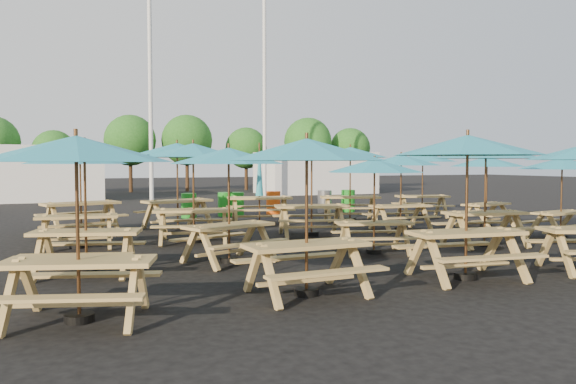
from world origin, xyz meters
name	(u,v)px	position (x,y,z in m)	size (l,w,h in m)	color
ground	(309,236)	(0.00, 0.00, 0.00)	(120.00, 120.00, 0.00)	black
picnic_unit_0	(76,157)	(-5.89, -6.20, 2.01)	(2.92, 2.92, 2.29)	tan
picnic_unit_1	(84,158)	(-5.68, -3.19, 2.03)	(2.91, 2.91, 2.32)	tan
picnic_unit_2	(76,161)	(-5.74, 0.12, 1.97)	(2.43, 2.43, 2.25)	tan
picnic_unit_3	(80,152)	(-5.56, 2.97, 2.25)	(3.25, 3.25, 2.56)	tan
picnic_unit_4	(307,157)	(-2.76, -6.00, 2.03)	(2.47, 2.47, 2.32)	tan
picnic_unit_5	(229,161)	(-3.06, -2.97, 1.98)	(2.94, 2.94, 2.25)	tan
picnic_unit_6	(193,155)	(-3.08, 0.01, 2.13)	(3.02, 3.02, 2.43)	tan
picnic_unit_7	(177,153)	(-2.88, 3.03, 2.23)	(3.27, 3.27, 2.54)	tan
picnic_unit_8	(467,152)	(0.17, -5.95, 2.13)	(2.72, 2.72, 2.42)	tan
picnic_unit_9	(374,170)	(0.12, -3.08, 1.79)	(2.55, 2.55, 2.04)	tan
picnic_unit_10	(312,155)	(0.10, 0.09, 2.14)	(3.02, 3.02, 2.45)	tan
picnic_unit_11	(259,191)	(-0.22, 3.35, 1.06)	(2.35, 2.16, 2.57)	tan
picnic_unit_13	(486,156)	(3.09, -3.09, 2.10)	(2.77, 2.77, 2.40)	tan
picnic_unit_14	(401,163)	(2.97, 0.21, 1.92)	(2.34, 2.34, 2.19)	tan
picnic_unit_15	(350,156)	(2.87, 3.06, 2.18)	(3.24, 3.24, 2.48)	tan
picnic_unit_17	(562,167)	(5.72, -2.88, 1.83)	(2.45, 2.45, 2.09)	tan
picnic_unit_18	(487,165)	(5.85, -0.04, 1.88)	(2.70, 2.70, 2.15)	tan
picnic_unit_19	(423,160)	(5.87, 3.22, 2.04)	(2.97, 2.97, 2.33)	tan
waste_bin_0	(189,206)	(-1.89, 6.14, 0.43)	(0.54, 0.54, 0.87)	#17801A
waste_bin_1	(225,204)	(-0.53, 6.25, 0.43)	(0.54, 0.54, 0.87)	#17801A
waste_bin_2	(237,204)	(-0.14, 6.13, 0.43)	(0.54, 0.54, 0.87)	#17801A
waste_bin_3	(273,203)	(1.38, 6.34, 0.43)	(0.54, 0.54, 0.87)	#DB4A0C
waste_bin_4	(325,201)	(3.46, 6.21, 0.43)	(0.54, 0.54, 0.87)	gray
waste_bin_5	(348,201)	(4.49, 6.21, 0.43)	(0.54, 0.54, 0.87)	#17801A
mast_0	(150,77)	(-2.00, 14.00, 6.00)	(0.20, 0.20, 12.00)	silver
mast_1	(264,89)	(4.50, 16.00, 6.00)	(0.20, 0.20, 12.00)	silver
event_tent_0	(19,173)	(-8.00, 18.00, 1.40)	(8.00, 4.00, 2.80)	silver
event_tent_1	(315,173)	(9.00, 19.00, 1.30)	(7.00, 4.00, 2.60)	silver
tree_2	(54,151)	(-6.39, 23.65, 2.62)	(2.59, 2.59, 3.93)	#382314
tree_3	(130,140)	(-1.75, 24.72, 3.41)	(3.36, 3.36, 5.09)	#382314
tree_4	(187,140)	(1.90, 24.26, 3.46)	(3.41, 3.41, 5.17)	#382314
tree_5	(246,148)	(6.22, 24.67, 2.97)	(2.94, 2.94, 4.45)	#382314
tree_6	(308,142)	(10.23, 22.90, 3.43)	(3.38, 3.38, 5.13)	#382314
tree_7	(350,148)	(13.63, 22.92, 2.99)	(2.95, 2.95, 4.48)	#382314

